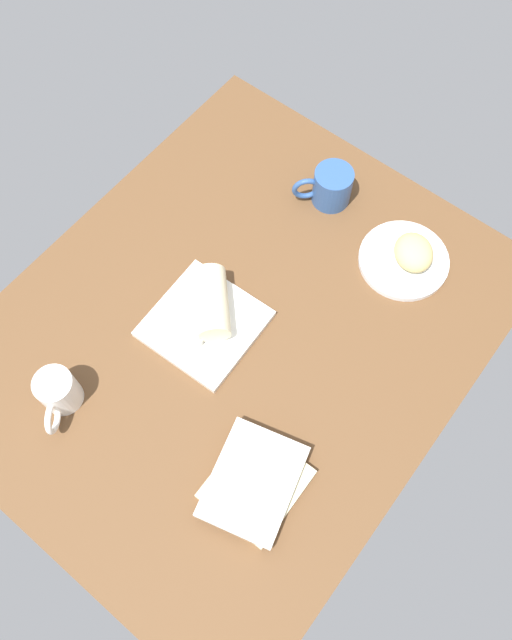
{
  "coord_description": "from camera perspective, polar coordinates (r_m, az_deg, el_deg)",
  "views": [
    {
      "loc": [
        -38.55,
        -35.7,
        122.75
      ],
      "look_at": [
        3.16,
        -2.86,
        7.0
      ],
      "focal_mm": 35.05,
      "sensor_mm": 36.0,
      "label": 1
    }
  ],
  "objects": [
    {
      "name": "dining_table",
      "position": [
        1.32,
        -1.83,
        -1.19
      ],
      "size": [
        110.0,
        90.0,
        4.0
      ],
      "primitive_type": "cube",
      "color": "brown",
      "rests_on": "ground"
    },
    {
      "name": "round_plate",
      "position": [
        1.4,
        13.32,
        5.34
      ],
      "size": [
        19.6,
        19.6,
        1.4
      ],
      "primitive_type": "cylinder",
      "color": "white",
      "rests_on": "dining_table"
    },
    {
      "name": "scone_pastry",
      "position": [
        1.38,
        14.2,
        6.0
      ],
      "size": [
        12.45,
        12.57,
        5.51
      ],
      "primitive_type": "ellipsoid",
      "rotation": [
        0.0,
        0.0,
        0.85
      ],
      "color": "tan",
      "rests_on": "round_plate"
    },
    {
      "name": "square_plate",
      "position": [
        1.3,
        -4.73,
        -0.34
      ],
      "size": [
        22.23,
        22.23,
        1.6
      ],
      "primitive_type": "cube",
      "rotation": [
        0.0,
        0.0,
        0.04
      ],
      "color": "white",
      "rests_on": "dining_table"
    },
    {
      "name": "sauce_cup",
      "position": [
        1.27,
        -6.04,
        -1.64
      ],
      "size": [
        5.48,
        5.48,
        2.13
      ],
      "color": "silver",
      "rests_on": "square_plate"
    },
    {
      "name": "breakfast_wrap",
      "position": [
        1.27,
        -3.88,
        1.74
      ],
      "size": [
        15.22,
        15.02,
        6.62
      ],
      "primitive_type": "cylinder",
      "rotation": [
        1.57,
        0.0,
        2.34
      ],
      "color": "beige",
      "rests_on": "square_plate"
    },
    {
      "name": "book_stack",
      "position": [
        1.18,
        -0.13,
        -14.64
      ],
      "size": [
        22.62,
        19.43,
        4.2
      ],
      "color": "beige",
      "rests_on": "dining_table"
    },
    {
      "name": "coffee_mug",
      "position": [
        1.26,
        -17.64,
        -6.34
      ],
      "size": [
        11.2,
        9.12,
        8.93
      ],
      "color": "white",
      "rests_on": "dining_table"
    },
    {
      "name": "second_mug",
      "position": [
        1.43,
        6.83,
        12.02
      ],
      "size": [
        11.1,
        11.37,
        8.93
      ],
      "color": "#2D518C",
      "rests_on": "dining_table"
    }
  ]
}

